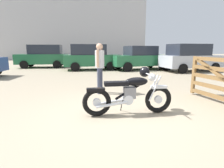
% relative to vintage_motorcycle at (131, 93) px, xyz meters
% --- Properties ---
extents(ground_plane, '(80.00, 80.00, 0.00)m').
position_rel_vintage_motorcycle_xyz_m(ground_plane, '(-0.18, -0.02, -0.49)').
color(ground_plane, gray).
extents(vintage_motorcycle, '(2.08, 0.74, 1.07)m').
position_rel_vintage_motorcycle_xyz_m(vintage_motorcycle, '(0.00, 0.00, 0.00)').
color(vintage_motorcycle, black).
rests_on(vintage_motorcycle, ground_plane).
extents(bystander, '(0.30, 0.41, 1.66)m').
position_rel_vintage_motorcycle_xyz_m(bystander, '(-0.41, 2.09, 0.53)').
color(bystander, '#383D51').
rests_on(bystander, ground_plane).
extents(dark_sedan_left, '(4.39, 2.33, 1.67)m').
position_rel_vintage_motorcycle_xyz_m(dark_sedan_left, '(3.39, 8.51, 0.34)').
color(dark_sedan_left, black).
rests_on(dark_sedan_left, ground_plane).
extents(silver_sedan_mid, '(3.94, 1.90, 1.78)m').
position_rel_vintage_motorcycle_xyz_m(silver_sedan_mid, '(-0.11, 9.15, 0.43)').
color(silver_sedan_mid, black).
rests_on(silver_sedan_mid, ground_plane).
extents(red_hatchback_near, '(4.01, 2.05, 1.78)m').
position_rel_vintage_motorcycle_xyz_m(red_hatchback_near, '(6.21, 6.82, 0.43)').
color(red_hatchback_near, black).
rests_on(red_hatchback_near, ground_plane).
extents(white_estate_far, '(4.00, 2.03, 1.78)m').
position_rel_vintage_motorcycle_xyz_m(white_estate_far, '(-3.62, 11.48, 0.43)').
color(white_estate_far, black).
rests_on(white_estate_far, ground_plane).
extents(industrial_building, '(21.66, 11.88, 20.15)m').
position_rel_vintage_motorcycle_xyz_m(industrial_building, '(-1.17, 27.78, 4.27)').
color(industrial_building, '#B2B2B7').
rests_on(industrial_building, ground_plane).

